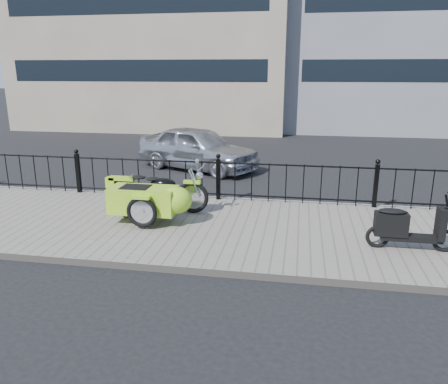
% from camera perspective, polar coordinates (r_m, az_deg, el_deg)
% --- Properties ---
extents(ground, '(120.00, 120.00, 0.00)m').
position_cam_1_polar(ground, '(9.07, -2.26, -3.97)').
color(ground, black).
rests_on(ground, ground).
extents(sidewalk, '(30.00, 3.80, 0.12)m').
position_cam_1_polar(sidewalk, '(8.59, -2.97, -4.69)').
color(sidewalk, slate).
rests_on(sidewalk, ground).
extents(curb, '(30.00, 0.10, 0.12)m').
position_cam_1_polar(curb, '(10.39, -0.59, -1.02)').
color(curb, gray).
rests_on(curb, ground).
extents(iron_fence, '(14.11, 0.11, 1.08)m').
position_cam_1_polar(iron_fence, '(10.11, -0.74, 1.61)').
color(iron_fence, black).
rests_on(iron_fence, sidewalk).
extents(building_tan, '(14.00, 8.01, 12.00)m').
position_cam_1_polar(building_tan, '(25.73, -8.43, 22.13)').
color(building_tan, gray).
rests_on(building_tan, ground).
extents(motorcycle_sidecar, '(2.28, 1.48, 0.98)m').
position_cam_1_polar(motorcycle_sidecar, '(8.76, -9.07, -0.77)').
color(motorcycle_sidecar, black).
rests_on(motorcycle_sidecar, sidewalk).
extents(scooter, '(1.47, 0.43, 0.99)m').
position_cam_1_polar(scooter, '(7.91, 22.63, -4.32)').
color(scooter, black).
rests_on(scooter, sidewalk).
extents(spare_tire, '(0.63, 0.11, 0.63)m').
position_cam_1_polar(spare_tire, '(9.12, -12.64, -1.33)').
color(spare_tire, black).
rests_on(spare_tire, sidewalk).
extents(sedan_car, '(4.29, 3.09, 1.36)m').
position_cam_1_polar(sedan_car, '(13.76, -3.47, 5.75)').
color(sedan_car, '#B5B7BD').
rests_on(sedan_car, ground).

